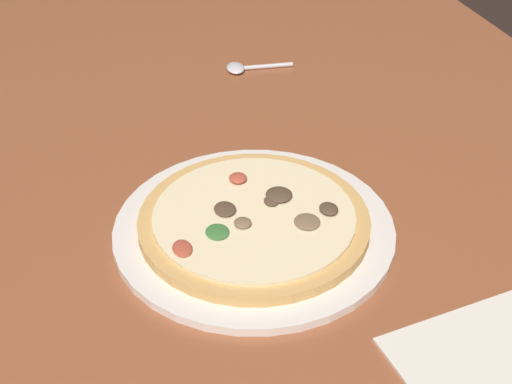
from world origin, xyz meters
TOP-DOWN VIEW (x-y plane):
  - dining_table at (0.00, 0.00)cm, footprint 150.00×110.00cm
  - pizza_main at (-6.50, 2.37)cm, footprint 31.00×31.00cm
  - paper_menu at (-29.50, -13.53)cm, footprint 13.65×19.74cm
  - spoon at (32.61, -7.46)cm, footprint 4.27×10.75cm

SIDE VIEW (x-z plane):
  - dining_table at x=0.00cm, z-range 0.00..4.00cm
  - paper_menu at x=-29.50cm, z-range 4.00..4.30cm
  - spoon at x=32.61cm, z-range 3.96..4.96cm
  - pizza_main at x=-6.50cm, z-range 3.47..6.86cm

